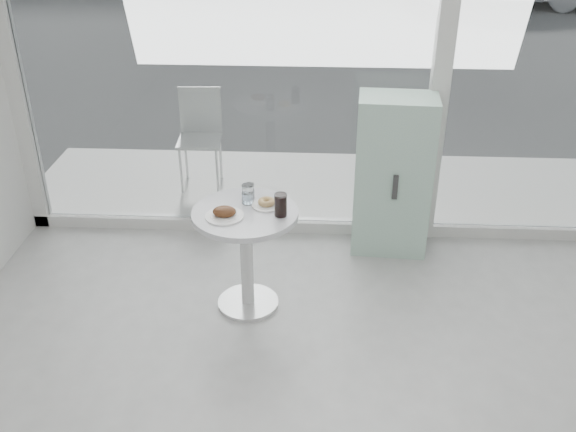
# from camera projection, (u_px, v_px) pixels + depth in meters

# --- Properties ---
(room_shell) EXTENTS (6.00, 6.00, 6.00)m
(room_shell) POSITION_uv_depth(u_px,v_px,m) (320.00, 284.00, 1.56)
(room_shell) COLOR silver
(room_shell) RESTS_ON ground
(storefront) EXTENTS (5.00, 0.14, 3.00)m
(storefront) POSITION_uv_depth(u_px,v_px,m) (334.00, 32.00, 4.77)
(storefront) COLOR silver
(storefront) RESTS_ON ground
(main_table) EXTENTS (0.72, 0.72, 0.77)m
(main_table) POSITION_uv_depth(u_px,v_px,m) (246.00, 239.00, 4.40)
(main_table) COLOR silver
(main_table) RESTS_ON ground
(patio_deck) EXTENTS (5.60, 1.60, 0.05)m
(patio_deck) POSITION_uv_depth(u_px,v_px,m) (320.00, 188.00, 6.29)
(patio_deck) COLOR silver
(patio_deck) RESTS_ON ground
(mint_cabinet) EXTENTS (0.62, 0.44, 1.29)m
(mint_cabinet) POSITION_uv_depth(u_px,v_px,m) (393.00, 176.00, 5.07)
(mint_cabinet) COLOR #91BAA7
(mint_cabinet) RESTS_ON ground
(patio_chair) EXTENTS (0.42, 0.42, 0.93)m
(patio_chair) POSITION_uv_depth(u_px,v_px,m) (200.00, 131.00, 6.10)
(patio_chair) COLOR silver
(patio_chair) RESTS_ON patio_deck
(plate_fritter) EXTENTS (0.26, 0.26, 0.07)m
(plate_fritter) POSITION_uv_depth(u_px,v_px,m) (225.00, 213.00, 4.21)
(plate_fritter) COLOR white
(plate_fritter) RESTS_ON main_table
(plate_donut) EXTENTS (0.20, 0.20, 0.05)m
(plate_donut) POSITION_uv_depth(u_px,v_px,m) (267.00, 203.00, 4.34)
(plate_donut) COLOR white
(plate_donut) RESTS_ON main_table
(water_tumbler_a) EXTENTS (0.08, 0.08, 0.13)m
(water_tumbler_a) POSITION_uv_depth(u_px,v_px,m) (248.00, 195.00, 4.37)
(water_tumbler_a) COLOR white
(water_tumbler_a) RESTS_ON main_table
(water_tumbler_b) EXTENTS (0.07, 0.07, 0.11)m
(water_tumbler_b) POSITION_uv_depth(u_px,v_px,m) (249.00, 192.00, 4.43)
(water_tumbler_b) COLOR white
(water_tumbler_b) RESTS_ON main_table
(cola_glass) EXTENTS (0.08, 0.08, 0.16)m
(cola_glass) POSITION_uv_depth(u_px,v_px,m) (281.00, 205.00, 4.20)
(cola_glass) COLOR white
(cola_glass) RESTS_ON main_table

